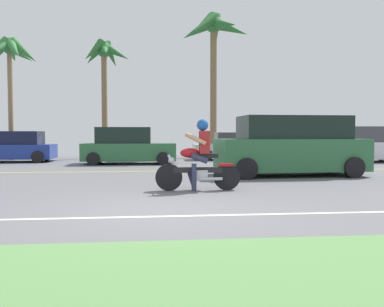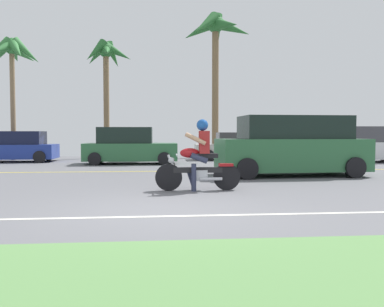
{
  "view_description": "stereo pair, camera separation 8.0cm",
  "coord_description": "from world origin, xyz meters",
  "px_view_note": "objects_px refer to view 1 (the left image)",
  "views": [
    {
      "loc": [
        -0.26,
        -7.14,
        1.35
      ],
      "look_at": [
        0.81,
        3.08,
        0.86
      ],
      "focal_mm": 38.65,
      "sensor_mm": 36.0,
      "label": 1
    },
    {
      "loc": [
        -0.18,
        -7.15,
        1.35
      ],
      "look_at": [
        0.81,
        3.08,
        0.86
      ],
      "focal_mm": 38.65,
      "sensor_mm": 36.0,
      "label": 2
    }
  ],
  "objects_px": {
    "suv_nearby": "(291,147)",
    "parked_car_3": "(360,146)",
    "motorcyclist": "(199,160)",
    "palm_tree_1": "(104,61)",
    "parked_car_0": "(14,148)",
    "palm_tree_0": "(9,55)",
    "palm_tree_2": "(214,36)",
    "parked_car_2": "(236,147)",
    "parked_car_1": "(128,147)"
  },
  "relations": [
    {
      "from": "parked_car_0",
      "to": "palm_tree_0",
      "type": "xyz_separation_m",
      "value": [
        -0.56,
        1.42,
        4.61
      ]
    },
    {
      "from": "motorcyclist",
      "to": "palm_tree_0",
      "type": "relative_size",
      "value": 0.32
    },
    {
      "from": "parked_car_2",
      "to": "palm_tree_1",
      "type": "xyz_separation_m",
      "value": [
        -6.91,
        2.14,
        4.65
      ]
    },
    {
      "from": "suv_nearby",
      "to": "parked_car_3",
      "type": "bearing_deg",
      "value": 47.18
    },
    {
      "from": "palm_tree_0",
      "to": "palm_tree_1",
      "type": "relative_size",
      "value": 0.96
    },
    {
      "from": "parked_car_0",
      "to": "parked_car_2",
      "type": "xyz_separation_m",
      "value": [
        10.93,
        0.53,
        -0.02
      ]
    },
    {
      "from": "palm_tree_0",
      "to": "palm_tree_1",
      "type": "bearing_deg",
      "value": 15.33
    },
    {
      "from": "parked_car_0",
      "to": "palm_tree_2",
      "type": "bearing_deg",
      "value": 17.03
    },
    {
      "from": "motorcyclist",
      "to": "palm_tree_2",
      "type": "bearing_deg",
      "value": 79.63
    },
    {
      "from": "palm_tree_0",
      "to": "palm_tree_2",
      "type": "bearing_deg",
      "value": 8.98
    },
    {
      "from": "palm_tree_0",
      "to": "parked_car_1",
      "type": "bearing_deg",
      "value": -28.24
    },
    {
      "from": "parked_car_0",
      "to": "parked_car_1",
      "type": "xyz_separation_m",
      "value": [
        5.5,
        -1.84,
        0.07
      ]
    },
    {
      "from": "motorcyclist",
      "to": "palm_tree_2",
      "type": "xyz_separation_m",
      "value": [
        2.54,
        13.88,
        6.2
      ]
    },
    {
      "from": "suv_nearby",
      "to": "parked_car_0",
      "type": "xyz_separation_m",
      "value": [
        -11.0,
        7.6,
        -0.24
      ]
    },
    {
      "from": "motorcyclist",
      "to": "palm_tree_1",
      "type": "height_order",
      "value": "palm_tree_1"
    },
    {
      "from": "suv_nearby",
      "to": "palm_tree_2",
      "type": "distance_m",
      "value": 12.3
    },
    {
      "from": "parked_car_1",
      "to": "parked_car_2",
      "type": "distance_m",
      "value": 5.92
    },
    {
      "from": "suv_nearby",
      "to": "palm_tree_0",
      "type": "height_order",
      "value": "palm_tree_0"
    },
    {
      "from": "parked_car_0",
      "to": "parked_car_2",
      "type": "distance_m",
      "value": 10.94
    },
    {
      "from": "parked_car_3",
      "to": "palm_tree_1",
      "type": "height_order",
      "value": "palm_tree_1"
    },
    {
      "from": "parked_car_2",
      "to": "motorcyclist",
      "type": "bearing_deg",
      "value": -106.34
    },
    {
      "from": "parked_car_0",
      "to": "palm_tree_1",
      "type": "distance_m",
      "value": 6.69
    },
    {
      "from": "motorcyclist",
      "to": "palm_tree_1",
      "type": "relative_size",
      "value": 0.31
    },
    {
      "from": "parked_car_3",
      "to": "palm_tree_1",
      "type": "xyz_separation_m",
      "value": [
        -12.49,
        4.32,
        4.53
      ]
    },
    {
      "from": "motorcyclist",
      "to": "parked_car_2",
      "type": "xyz_separation_m",
      "value": [
        3.31,
        11.3,
        -0.05
      ]
    },
    {
      "from": "parked_car_1",
      "to": "palm_tree_2",
      "type": "bearing_deg",
      "value": 46.76
    },
    {
      "from": "motorcyclist",
      "to": "palm_tree_1",
      "type": "bearing_deg",
      "value": 104.97
    },
    {
      "from": "parked_car_1",
      "to": "parked_car_3",
      "type": "bearing_deg",
      "value": 1.0
    },
    {
      "from": "parked_car_3",
      "to": "palm_tree_2",
      "type": "xyz_separation_m",
      "value": [
        -6.35,
        4.76,
        6.14
      ]
    },
    {
      "from": "parked_car_2",
      "to": "palm_tree_2",
      "type": "bearing_deg",
      "value": 106.68
    },
    {
      "from": "palm_tree_0",
      "to": "palm_tree_1",
      "type": "distance_m",
      "value": 4.76
    },
    {
      "from": "suv_nearby",
      "to": "parked_car_0",
      "type": "distance_m",
      "value": 13.37
    },
    {
      "from": "palm_tree_0",
      "to": "suv_nearby",
      "type": "bearing_deg",
      "value": -37.94
    },
    {
      "from": "parked_car_2",
      "to": "palm_tree_0",
      "type": "distance_m",
      "value": 12.42
    },
    {
      "from": "suv_nearby",
      "to": "palm_tree_1",
      "type": "bearing_deg",
      "value": 124.18
    },
    {
      "from": "motorcyclist",
      "to": "palm_tree_2",
      "type": "relative_size",
      "value": 0.24
    },
    {
      "from": "palm_tree_0",
      "to": "parked_car_0",
      "type": "bearing_deg",
      "value": -68.28
    },
    {
      "from": "parked_car_2",
      "to": "palm_tree_1",
      "type": "relative_size",
      "value": 0.66
    },
    {
      "from": "palm_tree_0",
      "to": "palm_tree_2",
      "type": "distance_m",
      "value": 10.97
    },
    {
      "from": "suv_nearby",
      "to": "parked_car_1",
      "type": "bearing_deg",
      "value": 133.68
    },
    {
      "from": "parked_car_3",
      "to": "suv_nearby",
      "type": "bearing_deg",
      "value": -132.82
    },
    {
      "from": "motorcyclist",
      "to": "parked_car_1",
      "type": "relative_size",
      "value": 0.49
    },
    {
      "from": "parked_car_2",
      "to": "palm_tree_0",
      "type": "relative_size",
      "value": 0.68
    },
    {
      "from": "motorcyclist",
      "to": "suv_nearby",
      "type": "bearing_deg",
      "value": 43.22
    },
    {
      "from": "parked_car_0",
      "to": "parked_car_1",
      "type": "distance_m",
      "value": 5.8
    },
    {
      "from": "motorcyclist",
      "to": "parked_car_3",
      "type": "height_order",
      "value": "motorcyclist"
    },
    {
      "from": "motorcyclist",
      "to": "parked_car_0",
      "type": "relative_size",
      "value": 0.52
    },
    {
      "from": "parked_car_3",
      "to": "palm_tree_2",
      "type": "height_order",
      "value": "palm_tree_2"
    },
    {
      "from": "palm_tree_1",
      "to": "palm_tree_2",
      "type": "distance_m",
      "value": 6.36
    },
    {
      "from": "suv_nearby",
      "to": "palm_tree_1",
      "type": "xyz_separation_m",
      "value": [
        -6.97,
        10.27,
        4.38
      ]
    }
  ]
}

